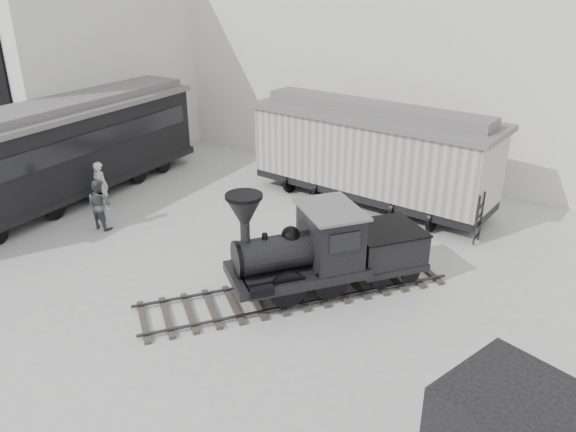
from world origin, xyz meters
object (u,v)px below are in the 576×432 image
Objects in this scene: passenger_coach at (61,152)px; visitor_b at (99,204)px; boxcar at (371,152)px; visitor_a at (101,186)px; locomotive at (319,254)px.

visitor_b is (3.17, -1.09, -1.11)m from passenger_coach.
boxcar is 10.43m from visitor_a.
visitor_a reaches higher than visitor_b.
boxcar is 5.21× the size of visitor_a.
boxcar reaches higher than passenger_coach.
passenger_coach reaches higher than locomotive.
visitor_b is at bearing -128.92° from boxcar.
locomotive is 4.48× the size of visitor_b.
visitor_b is (-8.66, -0.27, -0.26)m from locomotive.
visitor_a is at bearing 2.24° from passenger_coach.
visitor_a is at bearing -138.85° from boxcar.
passenger_coach is (-11.83, 0.82, 0.85)m from locomotive.
passenger_coach is 7.54× the size of visitor_b.
passenger_coach is 2.16m from visitor_a.
boxcar is 0.72× the size of passenger_coach.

